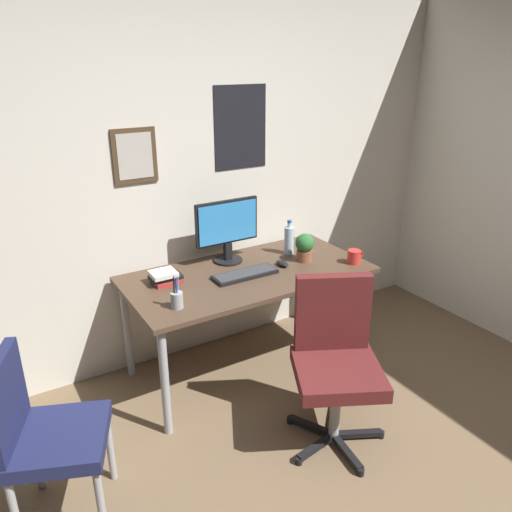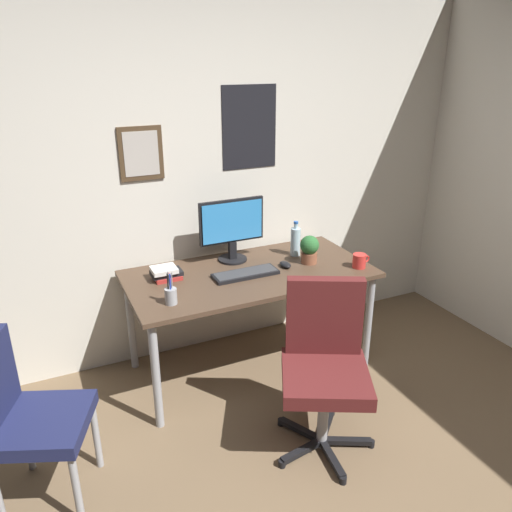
{
  "view_description": "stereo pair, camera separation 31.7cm",
  "coord_description": "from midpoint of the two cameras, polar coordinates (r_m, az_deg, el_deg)",
  "views": [
    {
      "loc": [
        -1.31,
        -0.95,
        2.06
      ],
      "look_at": [
        0.22,
        1.57,
        0.88
      ],
      "focal_mm": 35.24,
      "sensor_mm": 36.0,
      "label": 1
    },
    {
      "loc": [
        -1.03,
        -1.09,
        2.06
      ],
      "look_at": [
        0.22,
        1.57,
        0.88
      ],
      "focal_mm": 35.24,
      "sensor_mm": 36.0,
      "label": 2
    }
  ],
  "objects": [
    {
      "name": "keyboard",
      "position": [
        3.25,
        1.59,
        -2.09
      ],
      "size": [
        0.43,
        0.15,
        0.03
      ],
      "color": "black",
      "rests_on": "desk"
    },
    {
      "name": "potted_plant",
      "position": [
        3.45,
        8.7,
        0.8
      ],
      "size": [
        0.13,
        0.13,
        0.19
      ],
      "color": "brown",
      "rests_on": "desk"
    },
    {
      "name": "monitor",
      "position": [
        3.41,
        -0.11,
        3.22
      ],
      "size": [
        0.46,
        0.2,
        0.43
      ],
      "color": "black",
      "rests_on": "desk"
    },
    {
      "name": "office_chair",
      "position": [
        2.83,
        11.06,
        -11.45
      ],
      "size": [
        0.62,
        0.62,
        0.95
      ],
      "color": "#591E1E",
      "rests_on": "ground_plane"
    },
    {
      "name": "computer_mouse",
      "position": [
        3.39,
        6.02,
        -1.03
      ],
      "size": [
        0.06,
        0.11,
        0.04
      ],
      "color": "black",
      "rests_on": "desk"
    },
    {
      "name": "water_bottle",
      "position": [
        3.57,
        7.04,
        1.64
      ],
      "size": [
        0.07,
        0.07,
        0.25
      ],
      "color": "silver",
      "rests_on": "desk"
    },
    {
      "name": "coffee_mug_near",
      "position": [
        3.47,
        14.26,
        -0.58
      ],
      "size": [
        0.13,
        0.09,
        0.09
      ],
      "color": "red",
      "rests_on": "desk"
    },
    {
      "name": "book_stack_left",
      "position": [
        3.22,
        -7.44,
        -1.99
      ],
      "size": [
        0.19,
        0.14,
        0.08
      ],
      "color": "#B22D28",
      "rests_on": "desk"
    },
    {
      "name": "pen_cup",
      "position": [
        2.89,
        -6.57,
        -4.51
      ],
      "size": [
        0.07,
        0.07,
        0.2
      ],
      "color": "#9EA0A5",
      "rests_on": "desk"
    },
    {
      "name": "wall_back",
      "position": [
        3.46,
        -4.76,
        9.12
      ],
      "size": [
        4.4,
        0.1,
        2.6
      ],
      "color": "silver",
      "rests_on": "ground_plane"
    },
    {
      "name": "side_chair",
      "position": [
        2.62,
        -21.49,
        -16.43
      ],
      "size": [
        0.55,
        0.55,
        0.88
      ],
      "color": "#1E234C",
      "rests_on": "ground_plane"
    },
    {
      "name": "desk",
      "position": [
        3.34,
        1.99,
        -3.0
      ],
      "size": [
        1.61,
        0.8,
        0.73
      ],
      "color": "#4C3828",
      "rests_on": "ground_plane"
    }
  ]
}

